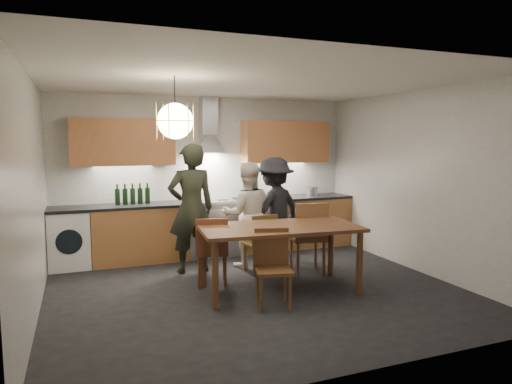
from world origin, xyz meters
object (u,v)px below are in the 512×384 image
object	(u,v)px
stock_pot	(312,192)
chair_back_left	(212,247)
person_left	(191,208)
wine_bottles	(133,194)
person_right	(274,210)
mixing_bowl	(263,196)
chair_front	(273,262)
person_mid	(247,215)
dining_table	(280,234)

from	to	relation	value
stock_pot	chair_back_left	bearing A→B (deg)	-145.13
person_left	wine_bottles	bearing A→B (deg)	-54.39
person_right	mixing_bowl	distance (m)	0.76
mixing_bowl	wine_bottles	xyz separation A→B (m)	(-2.15, 0.06, 0.13)
chair_front	stock_pot	world-z (taller)	stock_pot
person_right	wine_bottles	size ratio (longest dim) A/B	3.07
person_mid	stock_pot	world-z (taller)	person_mid
stock_pot	wine_bottles	distance (m)	3.11
person_left	person_mid	world-z (taller)	person_left
wine_bottles	chair_front	bearing A→B (deg)	-63.68
dining_table	person_mid	size ratio (longest dim) A/B	1.31
person_right	mixing_bowl	xyz separation A→B (m)	(0.10, 0.74, 0.12)
person_right	stock_pot	world-z (taller)	person_right
dining_table	wine_bottles	bearing A→B (deg)	130.88
chair_front	person_left	size ratio (longest dim) A/B	0.48
dining_table	chair_front	size ratio (longest dim) A/B	2.33
stock_pot	wine_bottles	xyz separation A→B (m)	(-3.11, 0.05, 0.08)
dining_table	person_mid	distance (m)	1.23
dining_table	mixing_bowl	distance (m)	2.18
stock_pot	person_left	bearing A→B (deg)	-160.35
wine_bottles	person_right	bearing A→B (deg)	-21.39
chair_back_left	mixing_bowl	xyz separation A→B (m)	(1.36, 1.60, 0.41)
chair_front	mixing_bowl	world-z (taller)	mixing_bowl
chair_front	person_right	xyz separation A→B (m)	(0.78, 1.75, 0.31)
stock_pot	dining_table	bearing A→B (deg)	-127.00
mixing_bowl	stock_pot	size ratio (longest dim) A/B	1.23
chair_front	mixing_bowl	xyz separation A→B (m)	(0.89, 2.49, 0.43)
person_mid	person_right	xyz separation A→B (m)	(0.49, 0.11, 0.03)
chair_front	wine_bottles	xyz separation A→B (m)	(-1.26, 2.55, 0.56)
person_left	mixing_bowl	bearing A→B (deg)	-151.95
chair_front	mixing_bowl	bearing A→B (deg)	85.17
person_left	stock_pot	size ratio (longest dim) A/B	8.55
dining_table	stock_pot	size ratio (longest dim) A/B	9.48
chair_front	stock_pot	bearing A→B (deg)	68.37
person_mid	mixing_bowl	distance (m)	1.05
chair_back_left	dining_table	bearing A→B (deg)	162.42
chair_front	person_mid	world-z (taller)	person_mid
person_mid	stock_pot	distance (m)	1.78
stock_pot	wine_bottles	size ratio (longest dim) A/B	0.41
dining_table	person_mid	xyz separation A→B (m)	(0.02, 1.23, 0.05)
person_mid	wine_bottles	world-z (taller)	person_mid
dining_table	wine_bottles	world-z (taller)	wine_bottles
chair_front	person_left	bearing A→B (deg)	123.42
chair_back_left	person_right	xyz separation A→B (m)	(1.25, 0.86, 0.29)
dining_table	chair_back_left	size ratio (longest dim) A/B	2.25
chair_back_left	person_left	size ratio (longest dim) A/B	0.49
chair_back_left	chair_front	distance (m)	1.00
chair_front	wine_bottles	world-z (taller)	wine_bottles
dining_table	stock_pot	distance (m)	2.63
chair_back_left	person_left	world-z (taller)	person_left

